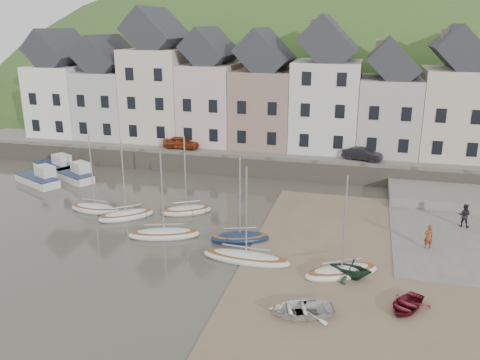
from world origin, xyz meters
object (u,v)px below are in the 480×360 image
(car_right, at_px, (362,154))
(rowboat_red, at_px, (406,305))
(rowboat_white, at_px, (300,309))
(person_red, at_px, (428,237))
(car_left, at_px, (181,143))
(rowboat_green, at_px, (351,268))
(person_dark, at_px, (464,215))
(sailboat_0, at_px, (95,208))

(car_right, bearing_deg, rowboat_red, -156.48)
(rowboat_white, bearing_deg, car_right, 157.05)
(car_right, bearing_deg, person_red, -147.17)
(car_right, bearing_deg, car_left, 106.62)
(car_left, distance_m, car_right, 18.41)
(rowboat_green, distance_m, rowboat_red, 3.99)
(person_dark, bearing_deg, rowboat_red, 85.22)
(car_left, bearing_deg, rowboat_red, -137.01)
(sailboat_0, relative_size, rowboat_red, 2.35)
(sailboat_0, bearing_deg, rowboat_green, -16.87)
(rowboat_white, distance_m, rowboat_red, 5.49)
(rowboat_green, xyz_separation_m, person_dark, (7.49, 9.71, 0.28))
(rowboat_white, xyz_separation_m, person_red, (6.91, 9.74, 0.53))
(car_left, bearing_deg, car_right, -88.82)
(rowboat_red, relative_size, car_right, 0.73)
(person_red, bearing_deg, person_dark, -138.71)
(sailboat_0, bearing_deg, car_right, 37.20)
(rowboat_green, relative_size, rowboat_red, 0.89)
(rowboat_white, xyz_separation_m, rowboat_red, (5.17, 1.85, -0.06))
(rowboat_red, relative_size, person_dark, 1.58)
(car_left, bearing_deg, sailboat_0, 175.64)
(rowboat_green, bearing_deg, sailboat_0, -97.32)
(rowboat_green, distance_m, person_red, 6.98)
(person_red, bearing_deg, rowboat_white, 38.02)
(sailboat_0, xyz_separation_m, rowboat_red, (22.75, -8.72, 0.07))
(rowboat_white, distance_m, rowboat_green, 5.09)
(rowboat_green, xyz_separation_m, car_left, (-18.37, 21.10, 1.55))
(rowboat_red, relative_size, person_red, 1.66)
(person_dark, bearing_deg, sailboat_0, 23.16)
(sailboat_0, relative_size, car_left, 1.68)
(rowboat_white, bearing_deg, rowboat_green, 135.83)
(person_dark, xyz_separation_m, car_right, (-7.46, 11.39, 1.24))
(sailboat_0, distance_m, person_dark, 27.59)
(sailboat_0, relative_size, person_dark, 3.70)
(sailboat_0, distance_m, rowboat_green, 20.73)
(rowboat_white, height_order, car_right, car_right)
(rowboat_white, distance_m, person_dark, 17.29)
(rowboat_green, height_order, car_left, car_left)
(rowboat_white, relative_size, person_red, 2.03)
(rowboat_red, distance_m, person_red, 8.11)
(rowboat_green, height_order, person_red, person_red)
(rowboat_green, xyz_separation_m, car_right, (0.03, 21.10, 1.52))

